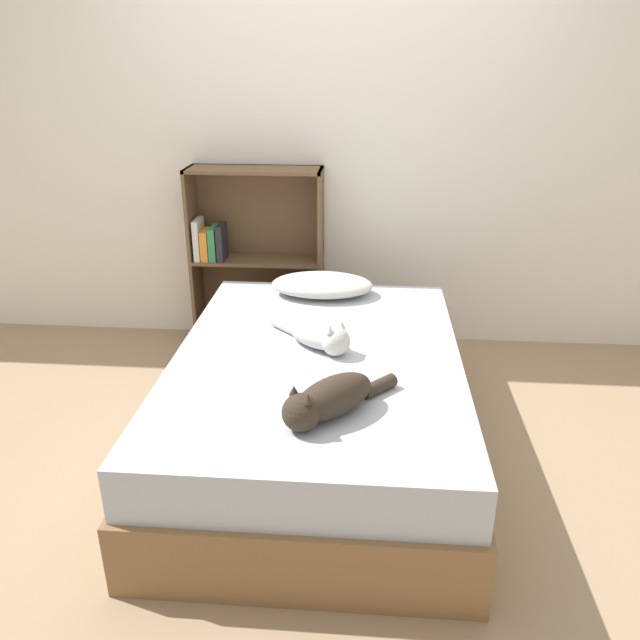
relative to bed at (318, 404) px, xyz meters
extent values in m
plane|color=#997F60|center=(0.00, 0.00, -0.25)|extent=(8.00, 8.00, 0.00)
cube|color=white|center=(0.00, 1.34, 1.00)|extent=(8.00, 0.06, 2.50)
cube|color=brown|center=(0.00, 0.00, -0.10)|extent=(1.29, 1.85, 0.29)
cube|color=#B2BCCC|center=(0.00, 0.00, 0.15)|extent=(1.25, 1.79, 0.21)
ellipsoid|color=beige|center=(-0.04, 0.73, 0.31)|extent=(0.55, 0.33, 0.11)
ellipsoid|color=beige|center=(-0.02, 0.09, 0.31)|extent=(0.34, 0.34, 0.12)
sphere|color=beige|center=(0.08, -0.01, 0.32)|extent=(0.13, 0.13, 0.13)
cone|color=beige|center=(0.10, 0.02, 0.39)|extent=(0.04, 0.04, 0.03)
cone|color=beige|center=(0.06, -0.03, 0.39)|extent=(0.04, 0.04, 0.03)
cylinder|color=beige|center=(-0.18, 0.23, 0.29)|extent=(0.14, 0.14, 0.06)
ellipsoid|color=#33281E|center=(0.10, -0.50, 0.33)|extent=(0.36, 0.36, 0.15)
sphere|color=#33281E|center=(-0.01, -0.60, 0.33)|extent=(0.14, 0.14, 0.14)
cone|color=#33281E|center=(0.02, -0.63, 0.40)|extent=(0.04, 0.04, 0.03)
cone|color=#33281E|center=(-0.03, -0.58, 0.40)|extent=(0.04, 0.04, 0.03)
cylinder|color=#33281E|center=(0.27, -0.32, 0.28)|extent=(0.15, 0.15, 0.05)
cube|color=brown|center=(-0.86, 1.17, 0.31)|extent=(0.02, 0.26, 1.11)
cube|color=brown|center=(-0.08, 1.17, 0.31)|extent=(0.02, 0.26, 1.11)
cube|color=brown|center=(-0.47, 1.17, -0.24)|extent=(0.80, 0.26, 0.02)
cube|color=brown|center=(-0.47, 1.17, 0.85)|extent=(0.80, 0.26, 0.02)
cube|color=brown|center=(-0.47, 1.17, 0.31)|extent=(0.76, 0.26, 0.02)
cube|color=brown|center=(-0.47, 1.29, 0.31)|extent=(0.80, 0.02, 1.11)
cube|color=beige|center=(-0.82, 1.13, 0.44)|extent=(0.04, 0.16, 0.25)
cube|color=orange|center=(-0.77, 1.13, 0.41)|extent=(0.04, 0.16, 0.18)
cube|color=#337F47|center=(-0.72, 1.13, 0.42)|extent=(0.04, 0.16, 0.20)
cube|color=#232328|center=(-0.68, 1.13, 0.42)|extent=(0.04, 0.16, 0.22)
camera|label=1|loc=(0.21, -2.45, 1.48)|focal=35.00mm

